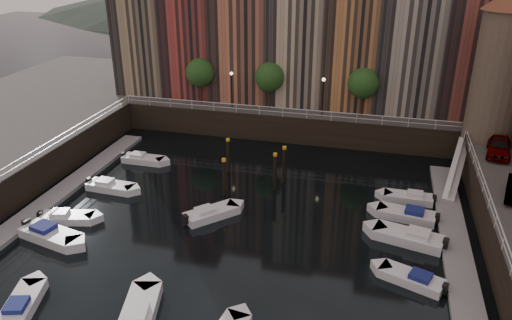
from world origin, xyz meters
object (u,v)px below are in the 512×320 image
(gangway, at_px, (457,165))
(boat_left_2, at_px, (66,217))
(corner_tower, at_px, (502,64))
(boat_left_3, at_px, (110,186))
(boat_left_1, at_px, (50,235))
(car_a, at_px, (499,147))
(mooring_pilings, at_px, (253,168))

(gangway, height_order, boat_left_2, gangway)
(corner_tower, relative_size, boat_left_2, 3.09)
(boat_left_2, distance_m, boat_left_3, 5.69)
(boat_left_1, bearing_deg, corner_tower, 46.17)
(corner_tower, bearing_deg, car_a, -86.03)
(mooring_pilings, xyz_separation_m, boat_left_2, (-12.54, -9.90, -1.31))
(corner_tower, bearing_deg, boat_left_1, -146.69)
(corner_tower, xyz_separation_m, boat_left_2, (-33.04, -18.89, -9.86))
(car_a, bearing_deg, gangway, -161.29)
(corner_tower, xyz_separation_m, car_a, (0.28, -4.02, -6.39))
(boat_left_1, height_order, boat_left_3, boat_left_1)
(corner_tower, xyz_separation_m, boat_left_3, (-32.44, -13.23, -9.84))
(mooring_pilings, height_order, boat_left_2, mooring_pilings)
(mooring_pilings, bearing_deg, boat_left_2, -141.71)
(mooring_pilings, bearing_deg, car_a, 13.45)
(boat_left_3, bearing_deg, car_a, 18.57)
(mooring_pilings, relative_size, car_a, 1.23)
(mooring_pilings, bearing_deg, gangway, 14.31)
(corner_tower, relative_size, mooring_pilings, 2.38)
(boat_left_3, bearing_deg, boat_left_1, -88.79)
(boat_left_2, xyz_separation_m, car_a, (33.32, 14.87, 3.47))
(mooring_pilings, distance_m, boat_left_1, 17.48)
(corner_tower, relative_size, boat_left_1, 2.60)
(gangway, xyz_separation_m, boat_left_3, (-29.54, -8.73, -1.57))
(boat_left_1, bearing_deg, car_a, 40.76)
(gangway, distance_m, boat_left_3, 30.84)
(boat_left_2, height_order, boat_left_3, boat_left_3)
(corner_tower, height_order, boat_left_1, corner_tower)
(gangway, bearing_deg, boat_left_3, -163.54)
(mooring_pilings, relative_size, boat_left_2, 1.30)
(corner_tower, bearing_deg, gangway, -122.80)
(gangway, xyz_separation_m, boat_left_2, (-30.14, -14.39, -1.58))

